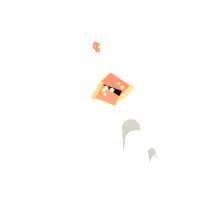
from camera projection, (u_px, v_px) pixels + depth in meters
The scene contains 8 objects.
ground_plane at pixel (115, 98), 0.87m from camera, with size 2.40×2.40×0.00m, color beige.
plate at pixel (110, 93), 0.88m from camera, with size 0.25×0.25×0.01m, color white.
pizza_slice_near at pixel (118, 87), 0.88m from camera, with size 0.16×0.12×0.02m.
pizza_slice_far at pixel (106, 93), 0.86m from camera, with size 0.15×0.14×0.02m.
salad_bowl at pixel (98, 52), 0.96m from camera, with size 0.11×0.11×0.08m.
soda_glass at pixel (135, 149), 0.70m from camera, with size 0.08×0.08×0.13m.
paper_napkin at pixel (73, 131), 0.79m from camera, with size 0.15×0.11×0.00m, color white.
pepper_shaker at pixel (155, 161), 0.71m from camera, with size 0.03×0.03×0.07m.
Camera 1 is at (-0.38, 0.28, 0.74)m, focal length 32.32 mm.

